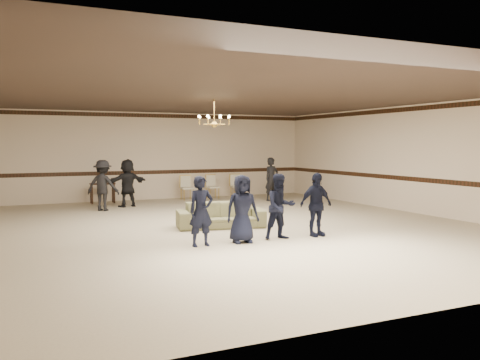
# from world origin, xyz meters

# --- Properties ---
(room) EXTENTS (12.01, 14.01, 3.21)m
(room) POSITION_xyz_m (0.00, 0.00, 1.60)
(room) COLOR #B4A88A
(room) RESTS_ON ground
(chair_rail) EXTENTS (12.00, 0.02, 0.14)m
(chair_rail) POSITION_xyz_m (0.00, 6.99, 1.00)
(chair_rail) COLOR black
(chair_rail) RESTS_ON wall_back
(crown_molding) EXTENTS (12.00, 0.02, 0.14)m
(crown_molding) POSITION_xyz_m (0.00, 6.99, 3.08)
(crown_molding) COLOR black
(crown_molding) RESTS_ON wall_back
(chandelier) EXTENTS (0.94, 0.94, 0.89)m
(chandelier) POSITION_xyz_m (0.00, 1.00, 2.88)
(chandelier) COLOR gold
(chandelier) RESTS_ON ceiling
(boy_a) EXTENTS (0.53, 0.37, 1.41)m
(boy_a) POSITION_xyz_m (-1.49, -2.02, 0.70)
(boy_a) COLOR black
(boy_a) RESTS_ON floor
(boy_b) EXTENTS (0.73, 0.51, 1.41)m
(boy_b) POSITION_xyz_m (-0.59, -2.02, 0.70)
(boy_b) COLOR black
(boy_b) RESTS_ON floor
(boy_c) EXTENTS (0.71, 0.57, 1.41)m
(boy_c) POSITION_xyz_m (0.31, -2.02, 0.70)
(boy_c) COLOR black
(boy_c) RESTS_ON floor
(boy_d) EXTENTS (0.85, 0.41, 1.41)m
(boy_d) POSITION_xyz_m (1.21, -2.02, 0.70)
(boy_d) COLOR black
(boy_d) RESTS_ON floor
(settee) EXTENTS (2.23, 1.21, 0.62)m
(settee) POSITION_xyz_m (-0.26, -0.05, 0.31)
(settee) COLOR #6D6D49
(settee) RESTS_ON floor
(adult_left) EXTENTS (1.16, 1.04, 1.56)m
(adult_left) POSITION_xyz_m (-2.32, 4.38, 0.78)
(adult_left) COLOR black
(adult_left) RESTS_ON floor
(adult_mid) EXTENTS (1.51, 0.81, 1.56)m
(adult_mid) POSITION_xyz_m (-1.42, 5.08, 0.78)
(adult_mid) COLOR black
(adult_mid) RESTS_ON floor
(adult_right) EXTENTS (0.62, 0.47, 1.56)m
(adult_right) POSITION_xyz_m (3.68, 4.68, 0.78)
(adult_right) COLOR black
(adult_right) RESTS_ON floor
(banquet_chair_left) EXTENTS (0.45, 0.45, 0.88)m
(banquet_chair_left) POSITION_xyz_m (1.02, 6.24, 0.44)
(banquet_chair_left) COLOR beige
(banquet_chair_left) RESTS_ON floor
(banquet_chair_mid) EXTENTS (0.45, 0.45, 0.88)m
(banquet_chair_mid) POSITION_xyz_m (2.02, 6.24, 0.44)
(banquet_chair_mid) COLOR beige
(banquet_chair_mid) RESTS_ON floor
(banquet_chair_right) EXTENTS (0.47, 0.47, 0.88)m
(banquet_chair_right) POSITION_xyz_m (3.02, 6.24, 0.44)
(banquet_chair_right) COLOR beige
(banquet_chair_right) RESTS_ON floor
(console_table) EXTENTS (0.84, 0.36, 0.70)m
(console_table) POSITION_xyz_m (-1.98, 6.44, 0.35)
(console_table) COLOR black
(console_table) RESTS_ON floor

